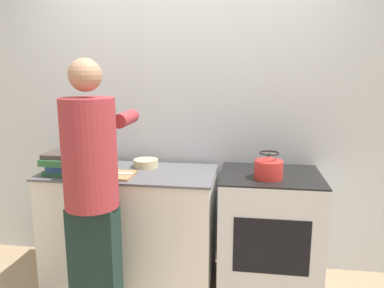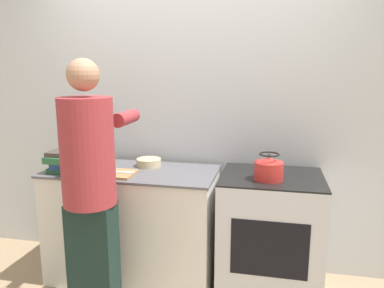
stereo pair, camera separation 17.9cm
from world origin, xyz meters
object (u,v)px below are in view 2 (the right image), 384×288
oven (270,235)px  canister_jar (92,154)px  knife (117,172)px  person (90,185)px  cutting_board (112,173)px  kettle (269,169)px  bowl_prep (149,162)px

oven → canister_jar: size_ratio=6.51×
knife → person: bearing=-96.2°
cutting_board → kettle: kettle is taller
person → bowl_prep: bearing=76.8°
oven → cutting_board: bearing=-172.3°
person → knife: (0.01, 0.40, -0.03)m
cutting_board → canister_jar: 0.47m
cutting_board → canister_jar: (-0.33, 0.33, 0.06)m
oven → cutting_board: same height
oven → bowl_prep: (-0.99, 0.13, 0.48)m
canister_jar → kettle: bearing=-10.6°
oven → knife: knife is taller
bowl_prep → cutting_board: bearing=-123.2°
cutting_board → kettle: size_ratio=1.69×
bowl_prep → kettle: bearing=-13.9°
cutting_board → bowl_prep: bearing=56.8°
person → canister_jar: bearing=116.3°
bowl_prep → canister_jar: (-0.52, 0.04, 0.04)m
oven → bowl_prep: size_ratio=4.65×
knife → kettle: 1.12m
cutting_board → kettle: bearing=2.8°
oven → knife: (-1.14, -0.16, 0.46)m
knife → kettle: (1.11, 0.05, 0.08)m
cutting_board → canister_jar: canister_jar is taller
person → kettle: size_ratio=8.66×
knife → kettle: size_ratio=1.19×
person → bowl_prep: (0.16, 0.69, -0.02)m
oven → bowl_prep: bearing=172.3°
kettle → bowl_prep: (-0.96, 0.24, -0.07)m
person → oven: bearing=25.9°
person → knife: bearing=88.3°
person → cutting_board: (-0.03, 0.40, -0.04)m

